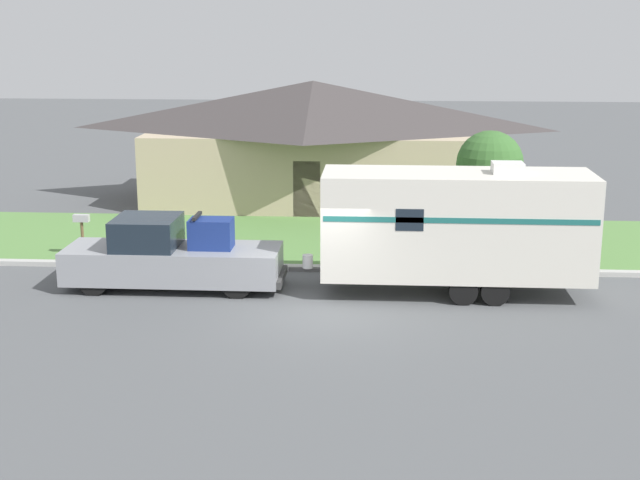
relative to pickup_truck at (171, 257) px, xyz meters
The scene contains 8 objects.
ground_plane 4.60m from the pickup_truck, 23.29° to the right, with size 120.00×120.00×0.00m, color #515456.
curb_strip 4.66m from the pickup_truck, 25.36° to the left, with size 80.00×0.30×0.14m.
lawn_strip 7.03m from the pickup_truck, 53.56° to the left, with size 80.00×7.00×0.03m.
house_across_street 12.59m from the pickup_truck, 76.35° to the left, with size 13.66×6.70×4.79m.
pickup_truck is the anchor object (origin of this frame).
travel_trailer 7.71m from the pickup_truck, ahead, with size 7.93×2.25×3.54m.
mailbox 4.53m from the pickup_truck, 139.44° to the left, with size 0.48×0.20×1.34m.
tree_in_yard 9.96m from the pickup_truck, 23.93° to the left, with size 2.03×2.03×3.88m.
Camera 1 is at (1.45, -21.15, 7.10)m, focal length 50.00 mm.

